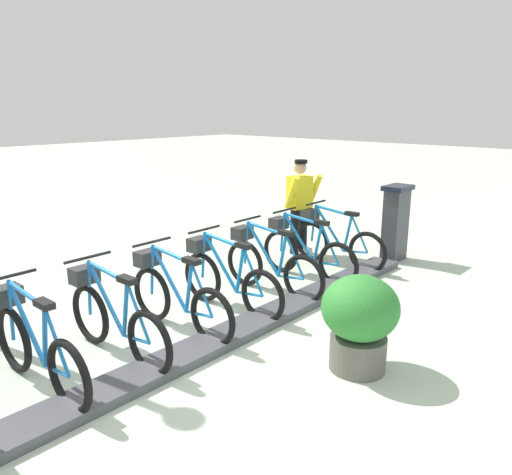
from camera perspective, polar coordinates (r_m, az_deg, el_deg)
The scene contains 12 objects.
ground_plane at distance 5.46m, azimuth -6.52°, elevation -13.04°, with size 60.00×60.00×0.00m, color beige.
dock_rail_base at distance 5.44m, azimuth -6.53°, elevation -12.58°, with size 0.44×8.22×0.10m, color #47474C.
payment_kiosk at distance 8.68m, azimuth 15.68°, elevation 1.76°, with size 0.36×0.52×1.28m.
bike_docked_0 at distance 8.20m, azimuth 9.00°, elevation -0.31°, with size 1.72×0.54×1.02m.
bike_docked_1 at distance 7.54m, azimuth 5.56°, elevation -1.53°, with size 1.72×0.54×1.02m.
bike_docked_2 at distance 6.93m, azimuth 1.48°, elevation -2.96°, with size 1.72×0.54×1.02m.
bike_docked_3 at distance 6.35m, azimuth -3.39°, elevation -4.64°, with size 1.72×0.54×1.02m.
bike_docked_4 at distance 5.84m, azimuth -9.18°, elevation -6.59°, with size 1.72×0.54×1.02m.
bike_docked_5 at distance 5.41m, azimuth -16.05°, elevation -8.80°, with size 1.72×0.54×1.02m.
bike_docked_6 at distance 5.08m, azimuth -24.07°, elevation -11.18°, with size 1.72×0.54×1.02m.
worker_near_rack at distance 8.71m, azimuth 5.03°, elevation 3.94°, with size 0.54×0.67×1.66m.
planter_bush at distance 5.01m, azimuth 11.80°, elevation -9.04°, with size 0.76×0.76×0.97m.
Camera 1 is at (-3.66, 3.15, 2.54)m, focal length 34.91 mm.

